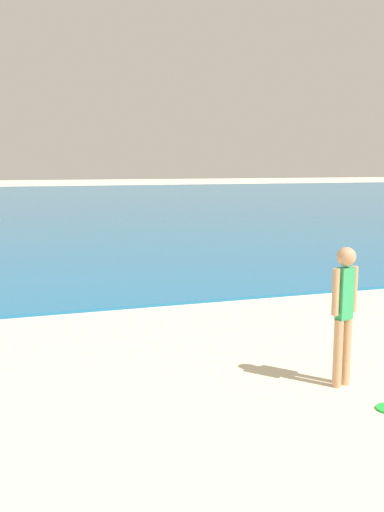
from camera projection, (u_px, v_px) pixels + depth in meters
name	position (u px, v px, depth m)	size (l,w,h in m)	color
water	(45.00, 203.00, 38.87)	(160.00, 60.00, 0.06)	#1E6B9E
person_standing	(344.00, 308.00, 6.79)	(0.39, 0.23, 1.72)	tan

